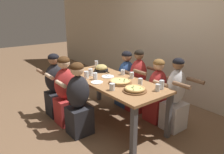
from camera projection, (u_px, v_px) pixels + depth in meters
ground_plane at (112, 121)px, 3.79m from camera, size 18.00×18.00×0.00m
restaurant_back_panel at (180, 22)px, 4.32m from camera, size 10.00×0.06×3.20m
dining_table at (112, 85)px, 3.59m from camera, size 1.93×0.83×0.75m
pizza_board_main at (120, 82)px, 3.41m from camera, size 0.37×0.37×0.05m
pizza_board_second at (135, 89)px, 3.07m from camera, size 0.34×0.34×0.06m
skillet_bowl at (101, 68)px, 4.04m from camera, size 0.37×0.25×0.13m
empty_plate_a at (97, 82)px, 3.44m from camera, size 0.19×0.19×0.02m
empty_plate_b at (76, 72)px, 4.01m from camera, size 0.23×0.23×0.02m
empty_plate_c at (108, 77)px, 3.72m from camera, size 0.22×0.22×0.02m
cocktail_glass_blue at (123, 73)px, 3.83m from camera, size 0.07×0.07×0.11m
drinking_glass_a at (158, 88)px, 3.07m from camera, size 0.06×0.06×0.10m
drinking_glass_b at (95, 77)px, 3.58m from camera, size 0.08×0.08×0.11m
drinking_glass_c at (140, 82)px, 3.29m from camera, size 0.07×0.07×0.11m
drinking_glass_d at (132, 75)px, 3.64m from camera, size 0.07×0.07×0.10m
drinking_glass_e at (112, 87)px, 3.11m from camera, size 0.08×0.08×0.10m
drinking_glass_f at (86, 75)px, 3.64m from camera, size 0.08×0.08×0.12m
drinking_glass_g at (96, 64)px, 4.32m from camera, size 0.07×0.07×0.13m
drinking_glass_h at (91, 73)px, 3.77m from camera, size 0.08×0.08×0.12m
drinking_glass_i at (162, 85)px, 3.14m from camera, size 0.07×0.07×0.14m
diner_near_center at (78, 102)px, 3.27m from camera, size 0.51×0.40×1.14m
diner_far_midleft at (126, 81)px, 4.28m from camera, size 0.51×0.40×1.10m
diner_far_midright at (157, 93)px, 3.69m from camera, size 0.51×0.40×1.09m
diner_far_right at (175, 98)px, 3.41m from camera, size 0.51×0.40×1.17m
diner_near_midleft at (66, 93)px, 3.59m from camera, size 0.51×0.40×1.15m
diner_near_left at (56, 88)px, 3.88m from camera, size 0.51×0.40×1.13m
diner_far_center at (138, 84)px, 4.03m from camera, size 0.51×0.40×1.17m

